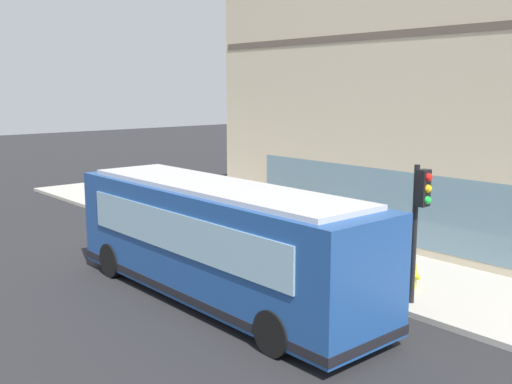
# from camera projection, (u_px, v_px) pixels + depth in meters

# --- Properties ---
(ground) EXTENTS (120.00, 120.00, 0.00)m
(ground) POSITION_uv_depth(u_px,v_px,m) (226.00, 300.00, 15.71)
(ground) COLOR #262628
(sidewalk_curb) EXTENTS (4.40, 40.00, 0.15)m
(sidewalk_curb) POSITION_uv_depth(u_px,v_px,m) (346.00, 263.00, 18.80)
(sidewalk_curb) COLOR #B2ADA3
(sidewalk_curb) RESTS_ON ground
(building_corner) EXTENTS (6.89, 17.54, 13.03)m
(building_corner) POSITION_uv_depth(u_px,v_px,m) (454.00, 59.00, 21.33)
(building_corner) COLOR beige
(building_corner) RESTS_ON ground
(city_bus_nearside) EXTENTS (2.61, 10.04, 3.07)m
(city_bus_nearside) POSITION_uv_depth(u_px,v_px,m) (217.00, 242.00, 15.48)
(city_bus_nearside) COLOR #1E478C
(city_bus_nearside) RESTS_ON ground
(traffic_light_near_corner) EXTENTS (0.32, 0.49, 3.50)m
(traffic_light_near_corner) POSITION_uv_depth(u_px,v_px,m) (420.00, 208.00, 14.60)
(traffic_light_near_corner) COLOR black
(traffic_light_near_corner) RESTS_ON sidewalk_curb
(fire_hydrant) EXTENTS (0.35, 0.35, 0.74)m
(fire_hydrant) POSITION_uv_depth(u_px,v_px,m) (412.00, 275.00, 16.13)
(fire_hydrant) COLOR gold
(fire_hydrant) RESTS_ON sidewalk_curb
(pedestrian_walking_along_curb) EXTENTS (0.32, 0.32, 1.55)m
(pedestrian_walking_along_curb) POSITION_uv_depth(u_px,v_px,m) (214.00, 199.00, 24.37)
(pedestrian_walking_along_curb) COLOR #8C3F8C
(pedestrian_walking_along_curb) RESTS_ON sidewalk_curb
(pedestrian_near_building_entrance) EXTENTS (0.32, 0.32, 1.68)m
(pedestrian_near_building_entrance) POSITION_uv_depth(u_px,v_px,m) (290.00, 225.00, 19.29)
(pedestrian_near_building_entrance) COLOR #99994C
(pedestrian_near_building_entrance) RESTS_ON sidewalk_curb
(newspaper_vending_box) EXTENTS (0.44, 0.43, 0.90)m
(newspaper_vending_box) POSITION_uv_depth(u_px,v_px,m) (283.00, 220.00, 22.48)
(newspaper_vending_box) COLOR #BF3F19
(newspaper_vending_box) RESTS_ON sidewalk_curb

